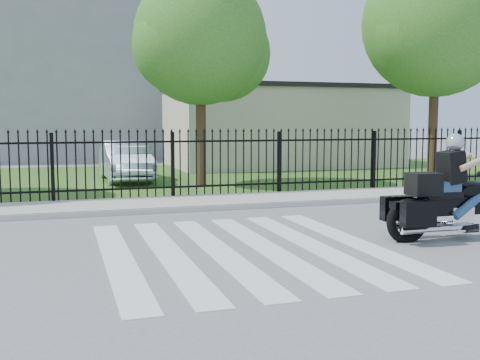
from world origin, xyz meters
name	(u,v)px	position (x,y,z in m)	size (l,w,h in m)	color
ground	(243,249)	(0.00, 0.00, 0.00)	(120.00, 120.00, 0.00)	slate
crosswalk	(243,249)	(0.00, 0.00, 0.01)	(5.00, 5.50, 0.01)	silver
sidewalk	(181,203)	(0.00, 5.00, 0.06)	(40.00, 2.00, 0.12)	#ADAAA3
curb	(190,209)	(0.00, 4.00, 0.06)	(40.00, 0.12, 0.12)	#ADAAA3
grass_strip	(142,178)	(0.00, 12.00, 0.01)	(40.00, 12.00, 0.02)	#2F591E
iron_fence	(173,166)	(0.00, 6.00, 0.90)	(26.00, 0.04, 1.80)	black
tree_mid	(200,39)	(1.50, 9.00, 4.67)	(4.20, 4.20, 6.78)	#382316
tree_right	(437,23)	(9.50, 8.00, 5.39)	(5.00, 5.00, 7.90)	#382316
building_low	(280,128)	(7.00, 16.00, 1.75)	(10.00, 6.00, 3.50)	beige
building_low_roof	(280,88)	(7.00, 16.00, 3.60)	(10.20, 6.20, 0.20)	black
building_tall	(54,53)	(-3.00, 26.00, 6.00)	(15.00, 10.00, 12.00)	#95979D
motorcycle_rider	(456,195)	(3.85, -0.32, 0.78)	(2.89, 0.88, 1.91)	black
parked_car	(126,161)	(-0.67, 11.12, 0.71)	(1.46, 4.19, 1.38)	#ADC9DA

